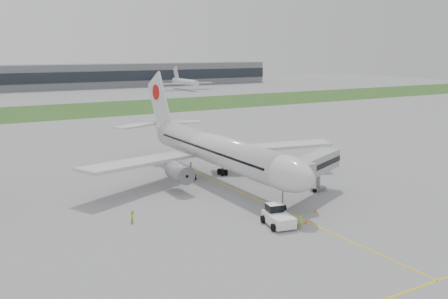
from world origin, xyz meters
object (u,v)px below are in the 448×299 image
airliner (213,148)px  jet_bridge (313,166)px  pushback_tug (278,216)px  ground_crew_near (300,222)px

airliner → jet_bridge: size_ratio=3.99×
airliner → pushback_tug: airliner is taller
airliner → ground_crew_near: size_ratio=32.44×
airliner → pushback_tug: bearing=-99.3°
jet_bridge → ground_crew_near: size_ratio=8.12×
jet_bridge → airliner: bearing=90.7°
pushback_tug → ground_crew_near: 3.01m
jet_bridge → pushback_tug: bearing=-173.2°
airliner → pushback_tug: (-3.93, -24.04, -4.50)m
pushback_tug → jet_bridge: jet_bridge is taller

